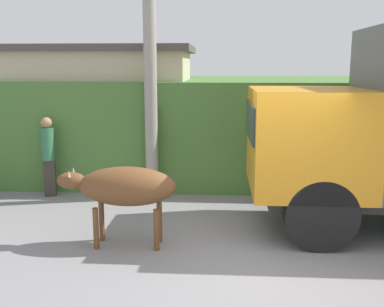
% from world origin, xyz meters
% --- Properties ---
extents(ground_plane, '(60.00, 60.00, 0.00)m').
position_xyz_m(ground_plane, '(0.00, 0.00, 0.00)').
color(ground_plane, gray).
extents(hillside_embankment, '(32.00, 6.78, 2.53)m').
position_xyz_m(hillside_embankment, '(0.00, 6.94, 1.26)').
color(hillside_embankment, '#4C7A38').
rests_on(hillside_embankment, ground_plane).
extents(building_backdrop, '(4.52, 2.70, 3.37)m').
position_xyz_m(building_backdrop, '(-3.62, 5.09, 1.70)').
color(building_backdrop, '#C6B793').
rests_on(building_backdrop, ground_plane).
extents(brown_cow, '(1.92, 0.64, 1.31)m').
position_xyz_m(brown_cow, '(-2.17, 0.57, 0.98)').
color(brown_cow, brown).
rests_on(brown_cow, ground_plane).
extents(pedestrian_on_hill, '(0.36, 0.36, 1.78)m').
position_xyz_m(pedestrian_on_hill, '(-4.46, 3.26, 1.01)').
color(pedestrian_on_hill, '#38332D').
rests_on(pedestrian_on_hill, ground_plane).
extents(utility_pole, '(0.90, 0.27, 6.45)m').
position_xyz_m(utility_pole, '(-2.15, 3.32, 3.32)').
color(utility_pole, '#9E998E').
rests_on(utility_pole, ground_plane).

